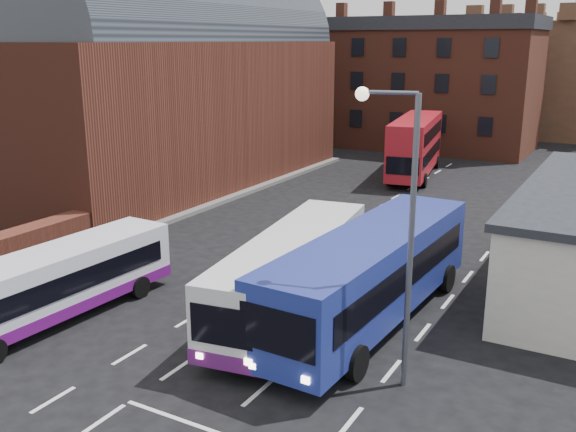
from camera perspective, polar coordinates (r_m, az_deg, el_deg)
The scene contains 9 objects.
ground at distance 22.96m, azimuth -12.52°, elevation -11.13°, with size 180.00×180.00×0.00m, color black.
railway_station at distance 46.71m, azimuth -10.28°, elevation 12.09°, with size 12.00×28.00×16.00m.
brick_terrace at distance 64.47m, azimuth 11.25°, elevation 10.97°, with size 22.00×10.00×11.00m, color brown.
castle_keep at distance 81.60m, azimuth 24.02°, elevation 11.18°, with size 22.00×22.00×12.00m, color brown.
bus_white_outbound at distance 25.27m, azimuth -19.92°, elevation -5.30°, with size 2.82×9.90×2.67m.
bus_white_inbound at distance 24.06m, azimuth 0.40°, elevation -4.74°, with size 4.21×11.59×3.09m.
bus_blue at distance 23.50m, azimuth 7.41°, elevation -4.84°, with size 3.65×12.76×3.45m.
bus_red_double at distance 49.79m, azimuth 11.24°, elevation 6.15°, with size 4.45×11.52×4.50m.
street_lamp at distance 18.41m, azimuth 10.04°, elevation 0.19°, with size 1.77×0.63×8.87m.
Camera 1 is at (14.04, -15.10, 10.09)m, focal length 40.00 mm.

